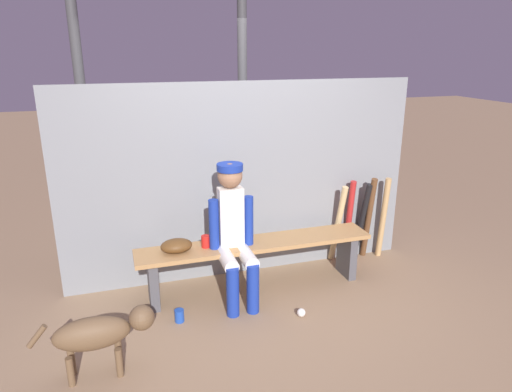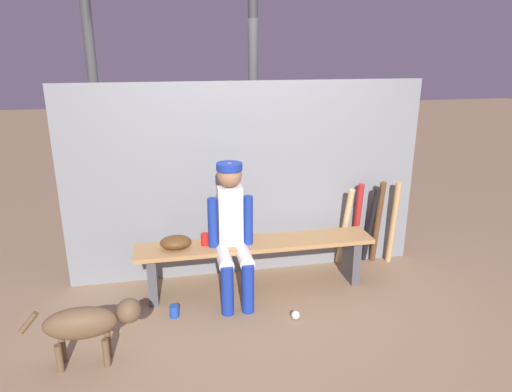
# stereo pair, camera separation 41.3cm
# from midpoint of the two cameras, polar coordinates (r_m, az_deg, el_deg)

# --- Properties ---
(ground_plane) EXTENTS (30.00, 30.00, 0.00)m
(ground_plane) POSITION_cam_midpoint_polar(r_m,az_deg,el_deg) (4.51, -2.67, -11.48)
(ground_plane) COLOR #937556
(chainlink_fence) EXTENTS (3.52, 0.03, 1.93)m
(chainlink_fence) POSITION_cam_midpoint_polar(r_m,az_deg,el_deg) (4.50, -4.19, 1.77)
(chainlink_fence) COLOR gray
(chainlink_fence) RESTS_ON ground_plane
(dugout_bench) EXTENTS (2.22, 0.36, 0.49)m
(dugout_bench) POSITION_cam_midpoint_polar(r_m,az_deg,el_deg) (4.33, -2.75, -7.18)
(dugout_bench) COLOR #AD7F4C
(dugout_bench) RESTS_ON ground_plane
(player_seated) EXTENTS (0.41, 0.55, 1.26)m
(player_seated) POSITION_cam_midpoint_polar(r_m,az_deg,el_deg) (4.06, -5.67, -4.21)
(player_seated) COLOR silver
(player_seated) RESTS_ON ground_plane
(baseball_glove) EXTENTS (0.28, 0.20, 0.12)m
(baseball_glove) POSITION_cam_midpoint_polar(r_m,az_deg,el_deg) (4.16, -12.71, -6.12)
(baseball_glove) COLOR #593819
(baseball_glove) RESTS_ON dugout_bench
(bat_wood_natural) EXTENTS (0.10, 0.25, 0.88)m
(bat_wood_natural) POSITION_cam_midpoint_polar(r_m,az_deg,el_deg) (4.88, 7.79, -3.53)
(bat_wood_natural) COLOR tan
(bat_wood_natural) RESTS_ON ground_plane
(bat_aluminum_red) EXTENTS (0.07, 0.16, 0.90)m
(bat_aluminum_red) POSITION_cam_midpoint_polar(r_m,az_deg,el_deg) (4.96, 9.16, -3.07)
(bat_aluminum_red) COLOR #B22323
(bat_aluminum_red) RESTS_ON ground_plane
(bat_aluminum_black) EXTENTS (0.09, 0.26, 0.88)m
(bat_aluminum_black) POSITION_cam_midpoint_polar(r_m,az_deg,el_deg) (5.02, 10.72, -3.08)
(bat_aluminum_black) COLOR black
(bat_aluminum_black) RESTS_ON ground_plane
(bat_wood_dark) EXTENTS (0.10, 0.24, 0.94)m
(bat_wood_dark) POSITION_cam_midpoint_polar(r_m,az_deg,el_deg) (5.01, 11.55, -2.79)
(bat_wood_dark) COLOR brown
(bat_wood_dark) RESTS_ON ground_plane
(bat_wood_tan) EXTENTS (0.07, 0.14, 0.91)m
(bat_wood_tan) POSITION_cam_midpoint_polar(r_m,az_deg,el_deg) (5.10, 13.33, -2.71)
(bat_wood_tan) COLOR tan
(bat_wood_tan) RESTS_ON ground_plane
(baseball) EXTENTS (0.07, 0.07, 0.07)m
(baseball) POSITION_cam_midpoint_polar(r_m,az_deg,el_deg) (4.07, 2.69, -14.37)
(baseball) COLOR white
(baseball) RESTS_ON ground_plane
(cup_on_ground) EXTENTS (0.08, 0.08, 0.11)m
(cup_on_ground) POSITION_cam_midpoint_polar(r_m,az_deg,el_deg) (4.08, -12.48, -14.42)
(cup_on_ground) COLOR #1E47AD
(cup_on_ground) RESTS_ON ground_plane
(cup_on_bench) EXTENTS (0.08, 0.08, 0.11)m
(cup_on_bench) POSITION_cam_midpoint_polar(r_m,az_deg,el_deg) (4.21, -9.09, -5.66)
(cup_on_bench) COLOR red
(cup_on_bench) RESTS_ON dugout_bench
(dog) EXTENTS (0.84, 0.20, 0.49)m
(dog) POSITION_cam_midpoint_polar(r_m,az_deg,el_deg) (3.54, -22.12, -15.57)
(dog) COLOR brown
(dog) RESTS_ON ground_plane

